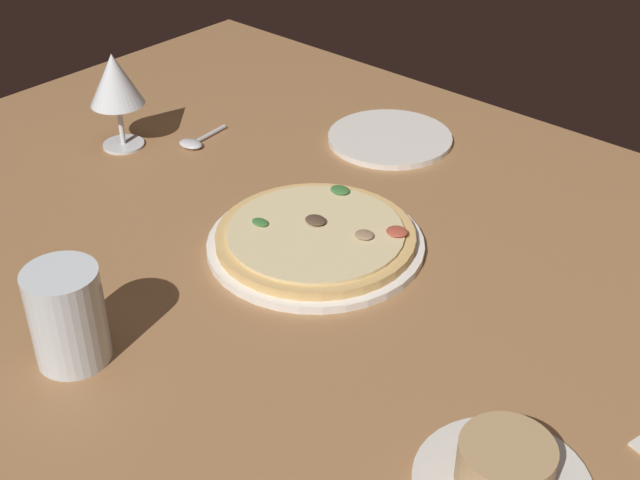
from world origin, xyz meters
The scene contains 7 objects.
dining_table centered at (0.00, 0.00, 2.00)cm, with size 150.00×110.00×4.00cm, color #996B42.
pizza_main centered at (4.59, -3.54, 5.23)cm, with size 27.39×27.39×3.32cm.
ramekin_on_saucer centered at (-33.39, 14.07, 5.98)cm, with size 16.06×16.06×5.19cm.
wine_glass_far centered at (45.23, -4.82, 14.36)cm, with size 8.04×8.04×14.78cm.
water_glass centered at (9.79, 28.89, 8.70)cm, with size 7.84×7.84×10.97cm.
side_plate centered at (15.75, -33.18, 4.45)cm, with size 19.19×19.19×0.90cm, color silver.
spoon centered at (37.34, -12.37, 4.46)cm, with size 4.26×9.41×1.00cm.
Camera 1 is at (-55.91, 63.78, 64.88)cm, focal length 48.58 mm.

